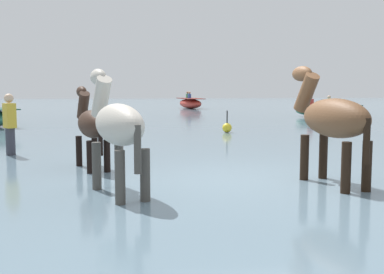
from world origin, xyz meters
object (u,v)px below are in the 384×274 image
boat_distant_west (328,111)px  person_wading_close (10,128)px  horse_flank_dark_bay (91,126)px  channel_buoy (227,128)px  boat_mid_outer (190,103)px  horse_lead_pinto (117,128)px  horse_trailing_bay (332,121)px

boat_distant_west → person_wading_close: bearing=-136.4°
horse_flank_dark_bay → channel_buoy: horse_flank_dark_bay is taller
boat_mid_outer → channel_buoy: size_ratio=4.95×
horse_flank_dark_bay → channel_buoy: size_ratio=2.47×
horse_flank_dark_bay → boat_distant_west: (10.77, 14.08, -0.47)m
person_wading_close → boat_distant_west: bearing=43.6°
horse_lead_pinto → person_wading_close: (-2.42, 4.19, -0.34)m
horse_trailing_bay → channel_buoy: (0.16, 8.39, -0.81)m
horse_lead_pinto → boat_mid_outer: bearing=80.3°
horse_flank_dark_bay → boat_distant_west: bearing=52.6°
horse_lead_pinto → boat_distant_west: bearing=57.8°
boat_mid_outer → person_wading_close: 23.37m
horse_lead_pinto → boat_distant_west: 19.24m
horse_flank_dark_bay → person_wading_close: (-1.90, 2.00, -0.19)m
person_wading_close → horse_flank_dark_bay: bearing=-46.5°
horse_lead_pinto → person_wading_close: horse_lead_pinto is taller
boat_mid_outer → channel_buoy: (-1.14, -17.88, -0.20)m
horse_lead_pinto → horse_trailing_bay: horse_trailing_bay is taller
horse_flank_dark_bay → channel_buoy: 7.55m
horse_trailing_bay → channel_buoy: 8.43m
horse_lead_pinto → channel_buoy: size_ratio=2.83×
horse_lead_pinto → boat_distant_west: (10.25, 16.27, -0.63)m
horse_lead_pinto → horse_flank_dark_bay: (-0.52, 2.19, -0.15)m
boat_mid_outer → person_wading_close: person_wading_close is taller
boat_distant_west → channel_buoy: (-6.86, -7.65, -0.14)m
boat_distant_west → person_wading_close: (-12.67, -12.08, 0.28)m
horse_lead_pinto → boat_mid_outer: (4.53, 26.50, -0.57)m
horse_lead_pinto → horse_trailing_bay: 3.24m
horse_trailing_bay → horse_flank_dark_bay: bearing=152.4°
horse_lead_pinto → horse_flank_dark_bay: bearing=103.4°
horse_lead_pinto → person_wading_close: 4.85m
horse_trailing_bay → horse_flank_dark_bay: size_ratio=1.18×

